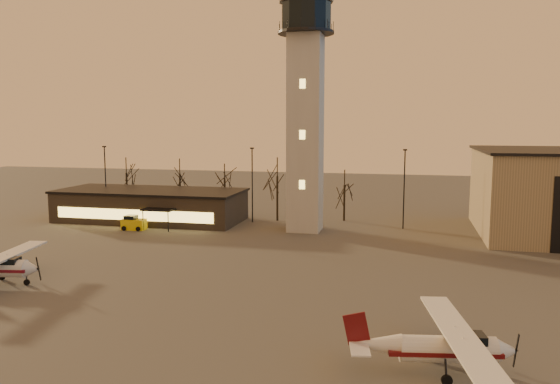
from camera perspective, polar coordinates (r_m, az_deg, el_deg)
name	(u,v)px	position (r m, az deg, el deg)	size (l,w,h in m)	color
ground	(228,309)	(40.60, -5.44, -12.05)	(220.00, 220.00, 0.00)	#3A3836
control_tower	(306,99)	(67.49, 2.69, 9.70)	(6.80, 6.80, 32.60)	#A29F9A
terminal	(151,205)	(77.25, -13.35, -1.34)	(25.40, 12.20, 4.30)	black
light_poles	(310,187)	(68.78, 3.20, 0.54)	(58.50, 12.25, 10.14)	black
tree_row	(225,174)	(80.17, -5.81, 1.84)	(37.20, 9.20, 8.80)	black
cessna_front	(450,353)	(31.70, 17.34, -15.79)	(9.72, 12.23, 3.36)	silver
service_cart	(133,224)	(71.41, -15.06, -3.27)	(2.93, 1.91, 1.83)	#D7BB0C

